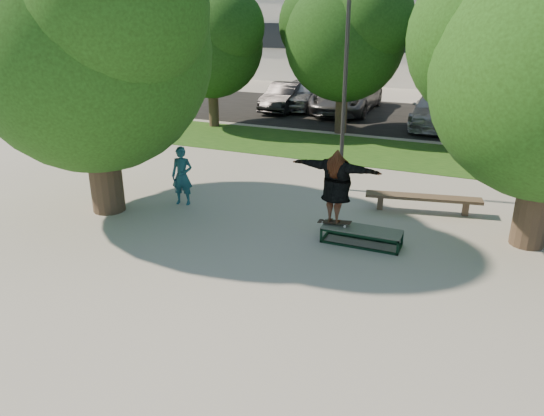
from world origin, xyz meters
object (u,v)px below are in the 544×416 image
at_px(tree_left, 89,36).
at_px(car_grey, 347,96).
at_px(car_silver_a, 301,94).
at_px(grind_box, 361,236).
at_px(bystander, 182,176).
at_px(car_dark, 284,97).
at_px(bench, 423,199).
at_px(lamppost, 345,81).
at_px(car_silver_b, 437,109).

distance_m(tree_left, car_grey, 15.99).
bearing_deg(car_silver_a, grind_box, -68.75).
bearing_deg(bystander, tree_left, -158.47).
xyz_separation_m(bystander, car_dark, (-2.37, 13.48, -0.13)).
bearing_deg(grind_box, car_grey, 106.75).
bearing_deg(bench, car_dark, 115.34).
bearing_deg(lamppost, car_grey, 104.62).
xyz_separation_m(bystander, car_silver_a, (-1.76, 14.32, -0.06)).
distance_m(car_dark, car_silver_b, 7.58).
height_order(bench, car_grey, car_grey).
height_order(lamppost, grind_box, lamppost).
height_order(tree_left, car_dark, tree_left).
xyz_separation_m(car_dark, car_grey, (3.00, 0.83, 0.13)).
bearing_deg(grind_box, bench, 68.57).
bearing_deg(car_grey, grind_box, -74.55).
distance_m(bystander, car_dark, 13.69).
relative_size(grind_box, bystander, 1.12).
distance_m(grind_box, bystander, 5.21).
bearing_deg(car_silver_b, car_grey, 158.03).
bearing_deg(car_silver_b, lamppost, -101.29).
xyz_separation_m(tree_left, car_dark, (-0.71, 14.57, -3.75)).
xyz_separation_m(car_silver_a, car_silver_b, (6.93, -1.61, -0.01)).
bearing_deg(tree_left, car_dark, 92.78).
bearing_deg(lamppost, grind_box, -66.54).
bearing_deg(car_silver_a, bystander, -86.48).
relative_size(car_grey, car_silver_b, 1.14).
bearing_deg(bench, bystander, -173.66).
relative_size(grind_box, car_silver_b, 0.36).
height_order(bystander, car_silver_b, bystander).
bearing_deg(lamppost, bystander, -142.20).
height_order(bystander, bench, bystander).
bearing_deg(car_silver_b, car_silver_a, 164.48).
bearing_deg(bystander, car_silver_a, 85.31).
distance_m(bystander, car_silver_a, 14.42).
bearing_deg(car_dark, lamppost, -62.92).
bearing_deg(tree_left, bench, 21.04).
xyz_separation_m(bench, car_dark, (-8.50, 11.57, 0.29)).
xyz_separation_m(tree_left, car_silver_b, (6.83, 13.79, -3.69)).
bearing_deg(car_dark, car_silver_b, -8.17).
bearing_deg(car_silver_a, car_dark, -129.60).
xyz_separation_m(lamppost, car_grey, (-3.00, 11.50, -2.35)).
bearing_deg(bench, tree_left, -169.91).
relative_size(bench, car_silver_b, 0.59).
relative_size(tree_left, grind_box, 3.95).
bearing_deg(car_silver_b, bench, -87.36).
xyz_separation_m(bystander, car_grey, (0.63, 14.32, -0.00)).
relative_size(bystander, bench, 0.54).
height_order(grind_box, car_grey, car_grey).
xyz_separation_m(car_silver_a, car_dark, (-0.61, -0.83, -0.07)).
bearing_deg(car_silver_b, grind_box, -92.61).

